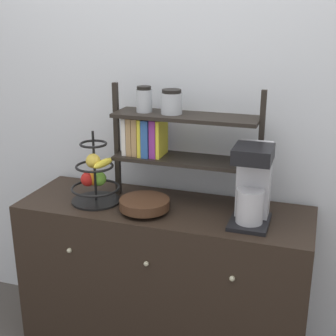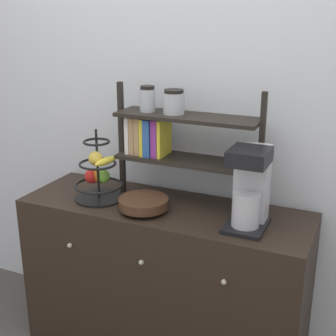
{
  "view_description": "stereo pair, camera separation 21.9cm",
  "coord_description": "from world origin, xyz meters",
  "views": [
    {
      "loc": [
        0.68,
        -1.74,
        1.71
      ],
      "look_at": [
        0.02,
        0.24,
        1.02
      ],
      "focal_mm": 50.0,
      "sensor_mm": 36.0,
      "label": 1
    },
    {
      "loc": [
        0.88,
        -1.66,
        1.71
      ],
      "look_at": [
        0.02,
        0.24,
        1.02
      ],
      "focal_mm": 50.0,
      "sensor_mm": 36.0,
      "label": 2
    }
  ],
  "objects": [
    {
      "name": "shelf_hutch",
      "position": [
        -0.02,
        0.34,
        1.16
      ],
      "size": [
        0.74,
        0.2,
        0.57
      ],
      "color": "black",
      "rests_on": "sideboard"
    },
    {
      "name": "wall_back",
      "position": [
        0.0,
        0.52,
        1.3
      ],
      "size": [
        7.0,
        0.05,
        2.6
      ],
      "primitive_type": "cube",
      "color": "silver",
      "rests_on": "ground_plane"
    },
    {
      "name": "wooden_bowl",
      "position": [
        -0.06,
        0.15,
        0.86
      ],
      "size": [
        0.24,
        0.24,
        0.06
      ],
      "color": "#422819",
      "rests_on": "sideboard"
    },
    {
      "name": "coffee_maker",
      "position": [
        0.43,
        0.2,
        1.0
      ],
      "size": [
        0.17,
        0.22,
        0.36
      ],
      "color": "black",
      "rests_on": "sideboard"
    },
    {
      "name": "fruit_stand",
      "position": [
        -0.34,
        0.2,
        0.94
      ],
      "size": [
        0.24,
        0.24,
        0.36
      ],
      "color": "black",
      "rests_on": "sideboard"
    },
    {
      "name": "sideboard",
      "position": [
        0.0,
        0.24,
        0.41
      ],
      "size": [
        1.42,
        0.49,
        0.82
      ],
      "color": "black",
      "rests_on": "ground_plane"
    }
  ]
}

